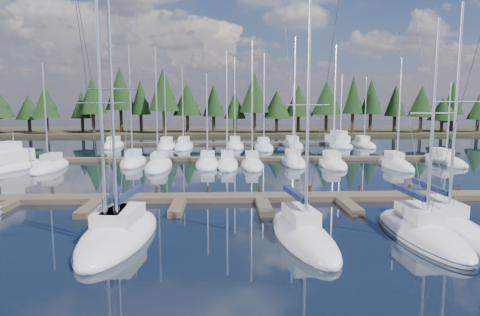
{
  "coord_description": "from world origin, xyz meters",
  "views": [
    {
      "loc": [
        -2.8,
        -13.83,
        7.48
      ],
      "look_at": [
        -1.4,
        22.0,
        2.69
      ],
      "focal_mm": 32.0,
      "sensor_mm": 36.0,
      "label": 1
    }
  ],
  "objects_px": {
    "front_sailboat_1": "(109,237)",
    "main_dock": "(261,199)",
    "front_sailboat_5": "(443,226)",
    "motor_yacht_left": "(8,165)",
    "front_sailboat_4": "(421,233)",
    "front_sailboat_3": "(302,235)",
    "motor_yacht_right": "(337,143)",
    "front_sailboat_2": "(121,236)"
  },
  "relations": [
    {
      "from": "motor_yacht_right",
      "to": "front_sailboat_4",
      "type": "bearing_deg",
      "value": -99.78
    },
    {
      "from": "front_sailboat_2",
      "to": "motor_yacht_left",
      "type": "height_order",
      "value": "front_sailboat_2"
    },
    {
      "from": "front_sailboat_3",
      "to": "front_sailboat_5",
      "type": "height_order",
      "value": "front_sailboat_5"
    },
    {
      "from": "motor_yacht_left",
      "to": "motor_yacht_right",
      "type": "relative_size",
      "value": 1.18
    },
    {
      "from": "front_sailboat_3",
      "to": "motor_yacht_right",
      "type": "height_order",
      "value": "front_sailboat_3"
    },
    {
      "from": "front_sailboat_1",
      "to": "front_sailboat_2",
      "type": "distance_m",
      "value": 0.63
    },
    {
      "from": "front_sailboat_3",
      "to": "front_sailboat_4",
      "type": "height_order",
      "value": "front_sailboat_3"
    },
    {
      "from": "front_sailboat_1",
      "to": "main_dock",
      "type": "bearing_deg",
      "value": 44.87
    },
    {
      "from": "front_sailboat_1",
      "to": "motor_yacht_right",
      "type": "relative_size",
      "value": 1.51
    },
    {
      "from": "front_sailboat_4",
      "to": "motor_yacht_right",
      "type": "height_order",
      "value": "front_sailboat_4"
    },
    {
      "from": "front_sailboat_3",
      "to": "motor_yacht_left",
      "type": "bearing_deg",
      "value": 138.0
    },
    {
      "from": "main_dock",
      "to": "motor_yacht_left",
      "type": "bearing_deg",
      "value": 148.6
    },
    {
      "from": "front_sailboat_2",
      "to": "front_sailboat_4",
      "type": "bearing_deg",
      "value": -0.72
    },
    {
      "from": "front_sailboat_3",
      "to": "motor_yacht_right",
      "type": "relative_size",
      "value": 1.49
    },
    {
      "from": "front_sailboat_4",
      "to": "motor_yacht_left",
      "type": "xyz_separation_m",
      "value": [
        -34.57,
        25.11,
        0.27
      ]
    },
    {
      "from": "front_sailboat_1",
      "to": "motor_yacht_left",
      "type": "height_order",
      "value": "front_sailboat_1"
    },
    {
      "from": "front_sailboat_5",
      "to": "front_sailboat_2",
      "type": "bearing_deg",
      "value": -176.28
    },
    {
      "from": "main_dock",
      "to": "front_sailboat_3",
      "type": "distance_m",
      "value": 9.11
    },
    {
      "from": "front_sailboat_1",
      "to": "front_sailboat_5",
      "type": "height_order",
      "value": "front_sailboat_5"
    },
    {
      "from": "main_dock",
      "to": "front_sailboat_4",
      "type": "distance_m",
      "value": 12.0
    },
    {
      "from": "front_sailboat_5",
      "to": "motor_yacht_right",
      "type": "distance_m",
      "value": 48.06
    },
    {
      "from": "front_sailboat_2",
      "to": "motor_yacht_left",
      "type": "xyz_separation_m",
      "value": [
        -18.19,
        24.91,
        0.25
      ]
    },
    {
      "from": "front_sailboat_3",
      "to": "front_sailboat_5",
      "type": "relative_size",
      "value": 0.98
    },
    {
      "from": "front_sailboat_1",
      "to": "front_sailboat_3",
      "type": "height_order",
      "value": "front_sailboat_1"
    },
    {
      "from": "main_dock",
      "to": "front_sailboat_1",
      "type": "height_order",
      "value": "front_sailboat_1"
    },
    {
      "from": "motor_yacht_right",
      "to": "main_dock",
      "type": "bearing_deg",
      "value": -112.34
    },
    {
      "from": "front_sailboat_1",
      "to": "motor_yacht_right",
      "type": "distance_m",
      "value": 55.21
    },
    {
      "from": "motor_yacht_left",
      "to": "main_dock",
      "type": "bearing_deg",
      "value": -31.4
    },
    {
      "from": "front_sailboat_5",
      "to": "front_sailboat_4",
      "type": "bearing_deg",
      "value": -144.05
    },
    {
      "from": "main_dock",
      "to": "front_sailboat_3",
      "type": "relative_size",
      "value": 3.33
    },
    {
      "from": "main_dock",
      "to": "motor_yacht_left",
      "type": "xyz_separation_m",
      "value": [
        -26.54,
        16.2,
        0.34
      ]
    },
    {
      "from": "main_dock",
      "to": "front_sailboat_2",
      "type": "xyz_separation_m",
      "value": [
        -8.35,
        -8.71,
        0.08
      ]
    },
    {
      "from": "main_dock",
      "to": "motor_yacht_right",
      "type": "bearing_deg",
      "value": 67.66
    },
    {
      "from": "front_sailboat_2",
      "to": "front_sailboat_5",
      "type": "xyz_separation_m",
      "value": [
        18.31,
        1.19,
        -0.01
      ]
    },
    {
      "from": "main_dock",
      "to": "front_sailboat_4",
      "type": "height_order",
      "value": "front_sailboat_4"
    },
    {
      "from": "front_sailboat_1",
      "to": "motor_yacht_right",
      "type": "height_order",
      "value": "front_sailboat_1"
    },
    {
      "from": "main_dock",
      "to": "front_sailboat_5",
      "type": "distance_m",
      "value": 12.48
    },
    {
      "from": "main_dock",
      "to": "motor_yacht_left",
      "type": "height_order",
      "value": "motor_yacht_left"
    },
    {
      "from": "front_sailboat_4",
      "to": "front_sailboat_5",
      "type": "xyz_separation_m",
      "value": [
        1.93,
        1.4,
        0.0
      ]
    },
    {
      "from": "motor_yacht_left",
      "to": "motor_yacht_right",
      "type": "bearing_deg",
      "value": 29.06
    },
    {
      "from": "front_sailboat_2",
      "to": "front_sailboat_3",
      "type": "bearing_deg",
      "value": -1.69
    },
    {
      "from": "main_dock",
      "to": "front_sailboat_1",
      "type": "relative_size",
      "value": 3.28
    }
  ]
}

